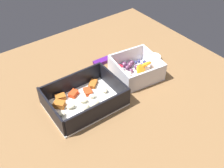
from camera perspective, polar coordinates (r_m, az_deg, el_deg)
The scene contains 5 objects.
table_surface at distance 81.73cm, azimuth 1.07°, elevation -1.15°, with size 80.00×80.00×2.00cm, color brown.
pasta_container at distance 74.72cm, azimuth -6.08°, elevation -3.39°, with size 21.22×15.74×6.18cm.
fruit_bowl at distance 84.59cm, azimuth 5.21°, elevation 3.17°, with size 15.54×15.08×6.22cm.
candy_bar at distance 90.75cm, azimuth -1.97°, elevation 5.11°, with size 7.00×2.40×1.20cm, color #51197A.
paper_cup_liner at distance 92.83cm, azimuth 9.27°, elevation 5.66°, with size 4.39×4.39×1.71cm, color white.
Camera 1 is at (-37.20, -47.46, 56.17)cm, focal length 41.64 mm.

